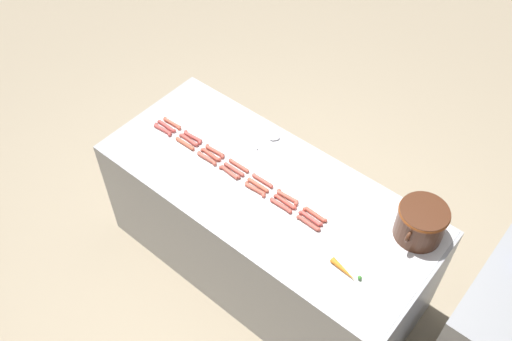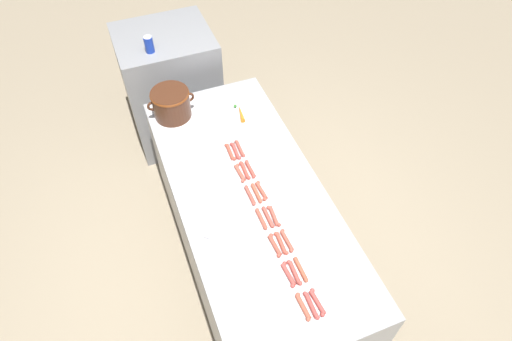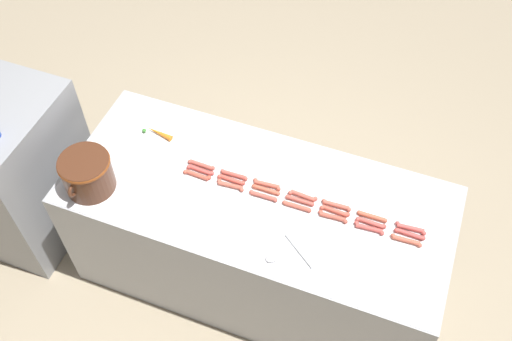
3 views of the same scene
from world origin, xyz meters
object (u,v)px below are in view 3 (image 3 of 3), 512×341
at_px(hot_dog_13, 200,170).
at_px(hot_dog_18, 267,184).
at_px(hot_dog_17, 303,196).
at_px(hot_dog_20, 201,165).
at_px(hot_dog_7, 410,234).
at_px(serving_spoon, 281,255).
at_px(hot_dog_14, 411,228).
at_px(hot_dog_16, 336,205).
at_px(hot_dog_0, 406,240).
at_px(hot_dog_9, 335,211).
at_px(bean_pot, 87,172).
at_px(hot_dog_19, 234,175).
at_px(hot_dog_11, 266,190).
at_px(hot_dog_1, 369,228).
at_px(hot_dog_2, 333,217).
at_px(hot_dog_4, 263,196).
at_px(hot_dog_8, 371,223).
at_px(hot_dog_3, 297,206).
at_px(hot_dog_15, 372,217).
at_px(hot_dog_12, 231,180).
at_px(hot_dog_5, 230,185).
at_px(hot_dog_6, 197,175).
at_px(carrot, 158,133).
at_px(hot_dog_10, 300,201).
at_px(back_cabinet, 13,170).

distance_m(hot_dog_13, hot_dog_18, 0.36).
height_order(hot_dog_17, hot_dog_18, same).
relative_size(hot_dog_13, hot_dog_20, 1.00).
xyz_separation_m(hot_dog_7, serving_spoon, (-0.33, 0.55, -0.00)).
xyz_separation_m(hot_dog_14, hot_dog_16, (0.00, 0.38, 0.00)).
distance_m(hot_dog_0, hot_dog_18, 0.75).
xyz_separation_m(hot_dog_9, bean_pot, (-0.29, 1.23, 0.10)).
distance_m(hot_dog_19, serving_spoon, 0.54).
bearing_deg(hot_dog_11, hot_dog_14, -87.37).
distance_m(hot_dog_1, hot_dog_20, 0.94).
bearing_deg(hot_dog_11, hot_dog_20, 85.26).
bearing_deg(hot_dog_1, hot_dog_0, -90.94).
bearing_deg(hot_dog_2, hot_dog_11, 84.15).
height_order(hot_dog_4, hot_dog_16, same).
height_order(hot_dog_8, hot_dog_20, same).
xyz_separation_m(hot_dog_3, hot_dog_17, (0.07, -0.01, 0.00)).
bearing_deg(hot_dog_15, hot_dog_14, -89.69).
relative_size(hot_dog_4, hot_dog_8, 1.00).
relative_size(hot_dog_12, hot_dog_14, 1.00).
bearing_deg(hot_dog_12, hot_dog_3, -95.81).
xyz_separation_m(hot_dog_4, hot_dog_19, (0.07, 0.19, 0.00)).
xyz_separation_m(hot_dog_5, hot_dog_11, (0.04, -0.18, 0.00)).
xyz_separation_m(hot_dog_16, hot_dog_19, (-0.00, 0.56, 0.00)).
distance_m(hot_dog_0, hot_dog_3, 0.56).
relative_size(hot_dog_6, carrot, 0.86).
bearing_deg(carrot, hot_dog_10, -99.95).
bearing_deg(hot_dog_5, hot_dog_10, -84.17).
distance_m(hot_dog_7, hot_dog_12, 0.94).
bearing_deg(hot_dog_2, back_cabinet, 94.04).
bearing_deg(hot_dog_18, hot_dog_12, 101.48).
bearing_deg(hot_dog_3, hot_dog_2, -88.81).
xyz_separation_m(hot_dog_12, hot_dog_20, (0.04, 0.19, 0.00)).
distance_m(hot_dog_4, hot_dog_6, 0.37).
xyz_separation_m(hot_dog_17, serving_spoon, (-0.37, -0.01, -0.00)).
distance_m(hot_dog_6, carrot, 0.38).
height_order(hot_dog_10, hot_dog_11, same).
xyz_separation_m(hot_dog_6, carrot, (0.19, 0.32, 0.00)).
height_order(hot_dog_4, bean_pot, bean_pot).
height_order(hot_dog_1, hot_dog_8, same).
xyz_separation_m(hot_dog_15, hot_dog_17, (-0.00, 0.36, 0.00)).
relative_size(hot_dog_9, hot_dog_17, 1.00).
height_order(hot_dog_3, carrot, carrot).
bearing_deg(hot_dog_18, hot_dog_15, -90.08).
bearing_deg(hot_dog_17, hot_dog_5, 100.84).
height_order(hot_dog_0, hot_dog_18, same).
xyz_separation_m(hot_dog_8, serving_spoon, (-0.33, 0.35, -0.00)).
height_order(hot_dog_14, hot_dog_15, same).
relative_size(hot_dog_2, hot_dog_14, 1.00).
bearing_deg(hot_dog_9, hot_dog_16, 4.57).
bearing_deg(hot_dog_0, hot_dog_19, 85.45).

